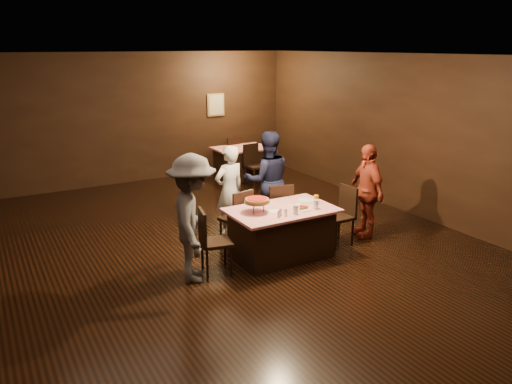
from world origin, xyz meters
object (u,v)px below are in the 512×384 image
Objects in this scene: diner_red_shirt at (367,191)px; glass_amber at (316,200)px; chair_far_right at (278,210)px; chair_far_left at (235,217)px; plate_empty at (306,200)px; glass_front_left at (296,210)px; diner_navy_hoodie at (268,180)px; chair_back_near at (256,165)px; chair_end_left at (216,241)px; diner_grey_knit at (193,219)px; chair_back_far at (230,155)px; glass_front_right at (316,204)px; pizza_stand at (257,201)px; diner_white_jacket at (229,191)px; back_table at (241,163)px; chair_end_right at (338,216)px; main_table at (281,233)px.

glass_amber is at bearing -72.48° from diner_red_shirt.
chair_far_left is at bearing 13.00° from chair_far_right.
plate_empty is 1.79× the size of glass_front_left.
diner_navy_hoodie is 1.59m from glass_front_left.
chair_back_near is 2.80m from diner_navy_hoodie.
diner_red_shirt is at bearing 147.89° from chair_far_left.
chair_end_left is (-0.70, -0.75, 0.00)m from chair_far_left.
diner_grey_knit is 1.12× the size of diner_red_shirt.
chair_back_far is (2.07, 4.29, 0.00)m from chair_far_left.
glass_front_right is at bearing 105.54° from diner_navy_hoodie.
chair_back_far is 6.79× the size of glass_front_right.
pizza_stand is (-0.89, -1.18, 0.09)m from diner_navy_hoodie.
chair_back_far is at bearing -129.86° from chair_far_left.
chair_back_near reaches higher than glass_amber.
diner_white_jacket is 1.56m from glass_front_left.
back_table is 0.83× the size of diner_white_jacket.
diner_navy_hoodie is at bearing 53.06° from pizza_stand.
diner_white_jacket is at bearing 115.71° from glass_front_right.
back_table is 3.90m from chair_far_right.
chair_back_far is at bearing -125.80° from diner_white_jacket.
diner_grey_knit is (-1.95, -1.29, 0.02)m from diner_navy_hoodie.
chair_back_far reaches higher than back_table.
chair_far_left is at bearing -132.03° from chair_back_near.
diner_white_jacket is (-1.36, 1.23, 0.30)m from chair_end_right.
glass_amber is at bearing -75.96° from plate_empty.
glass_front_right is 1.00× the size of glass_amber.
plate_empty is (-1.12, -4.89, 0.30)m from chair_back_far.
chair_end_left is 1.52m from diner_white_jacket.
chair_end_right is 2.50× the size of pizza_stand.
diner_navy_hoodie is (0.75, 0.00, 0.09)m from diner_white_jacket.
pizza_stand is at bearing 75.95° from chair_far_left.
diner_grey_knit is at bearing 174.21° from glass_front_right.
pizza_stand reaches higher than chair_end_left.
chair_back_far is at bearing -9.80° from diner_grey_knit.
diner_red_shirt reaches higher than chair_far_right.
back_table is 5.20× the size of plate_empty.
chair_far_left is 1.03m from chair_end_left.
pizza_stand is at bearing 142.13° from glass_front_left.
main_table is 0.90× the size of diner_grey_knit.
chair_end_left is 2.50× the size of pizza_stand.
plate_empty is (-1.12, -4.29, 0.39)m from back_table.
glass_amber is (-1.07, -3.79, 0.37)m from chair_back_near.
chair_end_left is 0.53× the size of diner_grey_knit.
diner_navy_hoodie is 1.48m from pizza_stand.
chair_far_right is (-1.27, -3.69, 0.09)m from back_table.
main_table is 0.69m from glass_front_right.
chair_end_right is (2.20, 0.00, 0.00)m from chair_end_left.
pizza_stand is at bearing -92.73° from chair_end_right.
glass_amber is (2.06, 0.01, -0.05)m from diner_grey_knit.
diner_grey_knit is 3.19m from diner_red_shirt.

